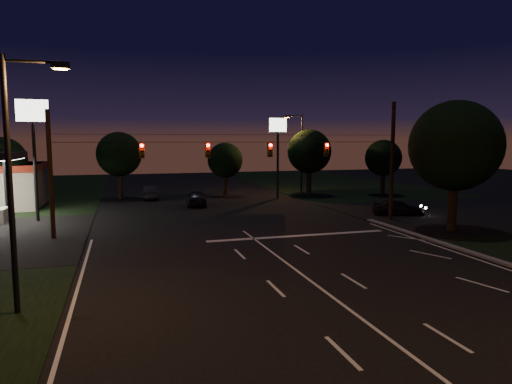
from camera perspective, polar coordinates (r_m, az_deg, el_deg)
name	(u,v)px	position (r m, az deg, el deg)	size (l,w,h in m)	color
ground	(337,300)	(18.30, 10.04, -13.18)	(140.00, 140.00, 0.00)	black
cross_street_right	(466,213)	(42.36, 24.82, -2.42)	(20.00, 16.00, 0.02)	black
center_line	(441,377)	(13.64, 22.11, -20.68)	(0.14, 40.00, 0.01)	silver
stop_bar	(298,236)	(29.60, 5.31, -5.46)	(12.00, 0.50, 0.01)	silver
utility_pole_right	(390,220)	(36.77, 16.41, -3.36)	(0.30, 0.30, 9.00)	black
utility_pole_left	(54,239)	(31.28, -23.96, -5.36)	(0.28, 0.28, 8.00)	black
signal_span	(240,149)	(31.33, -2.07, 5.36)	(24.00, 0.40, 1.56)	black
pole_sign_left_near	(33,129)	(37.91, -26.10, 7.13)	(2.20, 0.30, 9.10)	black
pole_sign_right	(278,139)	(48.05, 2.75, 6.63)	(1.80, 0.30, 8.40)	black
street_light_left	(17,166)	(17.75, -27.70, 2.89)	(2.20, 0.35, 9.00)	black
street_light_right_far	(299,148)	(51.06, 5.45, 5.48)	(2.20, 0.35, 9.00)	black
tree_right_near	(454,147)	(33.27, 23.49, 5.19)	(6.00, 6.00, 8.76)	black
tree_far_a	(3,161)	(46.67, -29.11, 3.39)	(4.20, 4.20, 6.42)	black
tree_far_b	(119,155)	(49.53, -16.71, 4.48)	(4.60, 4.60, 6.98)	black
tree_far_c	(225,161)	(49.73, -3.89, 3.92)	(3.80, 3.80, 5.86)	black
tree_far_d	(309,152)	(50.57, 6.64, 4.99)	(4.80, 4.80, 7.30)	black
tree_far_e	(383,158)	(52.50, 15.59, 4.07)	(4.00, 4.00, 6.18)	black
car_oncoming_a	(197,198)	(43.09, -7.43, -0.72)	(1.78, 4.42, 1.50)	black
car_oncoming_b	(151,192)	(48.86, -12.98, -0.04)	(1.48, 4.25, 1.40)	black
car_cross	(398,208)	(39.20, 17.38, -1.89)	(1.71, 4.20, 1.22)	black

